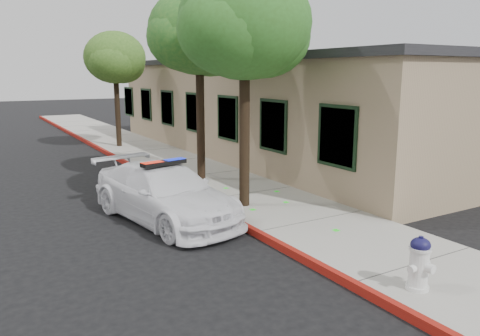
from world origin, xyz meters
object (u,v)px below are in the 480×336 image
clapboard_building (275,107)px  fire_hydrant (419,263)px  police_car (165,193)px  street_tree_far (116,60)px  street_tree_mid (199,36)px  street_tree_near (245,28)px

clapboard_building → fire_hydrant: bearing=-115.0°
police_car → clapboard_building: bearing=29.8°
clapboard_building → fire_hydrant: size_ratio=23.21×
police_car → street_tree_far: bearing=68.3°
street_tree_mid → street_tree_far: street_tree_mid is taller
clapboard_building → street_tree_far: (-5.64, 4.87, 2.06)m
police_car → street_tree_far: 12.34m
street_tree_near → street_tree_mid: same height
fire_hydrant → street_tree_far: (0.30, 17.58, 3.59)m
clapboard_building → street_tree_near: size_ratio=3.43×
police_car → fire_hydrant: (2.00, -5.97, -0.10)m
street_tree_far → clapboard_building: bearing=-40.8°
fire_hydrant → street_tree_far: street_tree_far is taller
street_tree_near → fire_hydrant: bearing=-91.4°
fire_hydrant → street_tree_mid: 10.02m
police_car → street_tree_mid: street_tree_mid is taller
clapboard_building → fire_hydrant: clapboard_building is taller
clapboard_building → street_tree_mid: 7.00m
street_tree_far → street_tree_mid: bearing=-88.4°
clapboard_building → police_car: clapboard_building is taller
clapboard_building → street_tree_far: size_ratio=3.89×
clapboard_building → street_tree_near: street_tree_near is taller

